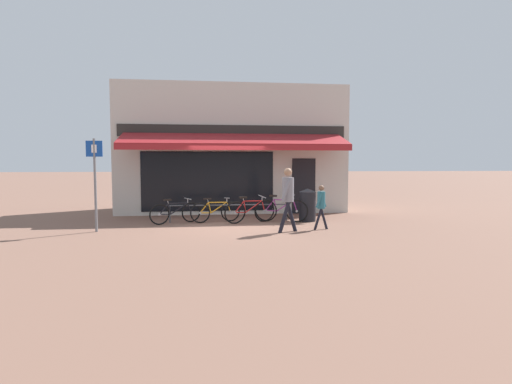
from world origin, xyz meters
name	(u,v)px	position (x,y,z in m)	size (l,w,h in m)	color
ground_plane	(229,225)	(0.00, 0.00, 0.00)	(160.00, 160.00, 0.00)	brown
shop_front	(232,150)	(0.33, 4.11, 2.45)	(8.84, 4.55, 4.91)	beige
bike_rack_rail	(229,207)	(0.04, 0.79, 0.48)	(3.93, 0.04, 0.57)	#47494F
bicycle_black	(175,212)	(-1.68, 0.57, 0.36)	(1.57, 0.84, 0.80)	black
bicycle_orange	(215,211)	(-0.42, 0.72, 0.36)	(1.64, 0.66, 0.81)	black
bicycle_red	(250,211)	(0.69, 0.43, 0.39)	(1.72, 0.70, 0.88)	black
bicycle_purple	(281,210)	(1.72, 0.53, 0.40)	(1.70, 0.79, 0.90)	black
pedestrian_adult	(288,193)	(1.55, -1.41, 1.11)	(0.59, 0.55, 1.80)	black
pedestrian_child	(321,202)	(2.60, -1.09, 0.80)	(0.46, 0.30, 1.30)	black
litter_bin	(307,205)	(2.62, 0.59, 0.54)	(0.56, 0.56, 1.08)	black
parking_sign	(95,175)	(-3.76, -0.72, 1.58)	(0.44, 0.07, 2.60)	slate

